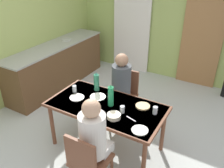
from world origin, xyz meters
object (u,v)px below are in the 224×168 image
at_px(chair_near_diner, 87,161).
at_px(water_bottle_green_near, 111,96).
at_px(dining_table, 106,109).
at_px(water_bottle_green_far, 96,82).
at_px(serving_bowl_center, 114,116).
at_px(chair_far_diner, 124,93).
at_px(person_near_diner, 93,134).
at_px(kitchen_counter, 57,65).
at_px(person_far_diner, 121,81).

distance_m(chair_near_diner, water_bottle_green_near, 0.89).
relative_size(dining_table, water_bottle_green_near, 5.04).
bearing_deg(water_bottle_green_far, dining_table, -39.59).
bearing_deg(serving_bowl_center, water_bottle_green_far, 139.77).
relative_size(chair_near_diner, chair_far_diner, 1.00).
relative_size(water_bottle_green_near, water_bottle_green_far, 1.09).
bearing_deg(person_near_diner, serving_bowl_center, 87.75).
bearing_deg(water_bottle_green_near, serving_bowl_center, -52.33).
relative_size(kitchen_counter, person_far_diner, 3.20).
relative_size(chair_near_diner, person_far_diner, 1.13).
xyz_separation_m(person_near_diner, person_far_diner, (-0.32, 1.25, 0.00)).
bearing_deg(chair_far_diner, water_bottle_green_far, 65.34).
bearing_deg(serving_bowl_center, chair_near_diner, -91.71).
height_order(kitchen_counter, serving_bowl_center, kitchen_counter).
xyz_separation_m(kitchen_counter, person_far_diner, (1.79, -0.52, 0.33)).
bearing_deg(water_bottle_green_far, water_bottle_green_near, -32.77).
distance_m(water_bottle_green_far, serving_bowl_center, 0.74).
xyz_separation_m(chair_near_diner, person_near_diner, (-0.00, 0.14, 0.28)).
relative_size(dining_table, water_bottle_green_far, 5.47).
distance_m(chair_far_diner, person_far_diner, 0.31).
relative_size(person_near_diner, person_far_diner, 1.00).
height_order(person_near_diner, person_far_diner, same).
bearing_deg(water_bottle_green_near, chair_far_diner, 102.84).
bearing_deg(dining_table, kitchen_counter, 149.09).
bearing_deg(dining_table, person_near_diner, -71.36).
xyz_separation_m(dining_table, water_bottle_green_far, (-0.34, 0.28, 0.20)).
bearing_deg(kitchen_counter, person_near_diner, -39.81).
distance_m(chair_near_diner, water_bottle_green_far, 1.23).
height_order(chair_near_diner, person_far_diner, person_far_diner).
bearing_deg(person_far_diner, person_near_diner, 104.60).
height_order(dining_table, person_far_diner, person_far_diner).
height_order(chair_near_diner, water_bottle_green_far, water_bottle_green_far).
height_order(kitchen_counter, dining_table, kitchen_counter).
xyz_separation_m(person_near_diner, serving_bowl_center, (0.02, 0.42, -0.03)).
distance_m(kitchen_counter, dining_table, 2.23).
distance_m(kitchen_counter, chair_far_diner, 1.83).
distance_m(dining_table, water_bottle_green_far, 0.48).
xyz_separation_m(dining_table, chair_near_diner, (0.21, -0.76, -0.16)).
height_order(chair_far_diner, water_bottle_green_near, water_bottle_green_near).
relative_size(dining_table, serving_bowl_center, 9.18).
distance_m(person_near_diner, serving_bowl_center, 0.43).
xyz_separation_m(dining_table, person_near_diner, (0.21, -0.62, 0.13)).
xyz_separation_m(kitchen_counter, water_bottle_green_far, (1.57, -0.86, 0.41)).
xyz_separation_m(chair_far_diner, person_far_diner, (0.00, -0.14, 0.28)).
height_order(water_bottle_green_near, serving_bowl_center, water_bottle_green_near).
xyz_separation_m(chair_near_diner, person_far_diner, (-0.32, 1.38, 0.28)).
height_order(chair_near_diner, person_near_diner, person_near_diner).
bearing_deg(water_bottle_green_near, person_near_diner, -76.37).
bearing_deg(kitchen_counter, serving_bowl_center, -32.13).
bearing_deg(chair_near_diner, kitchen_counter, 138.08).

